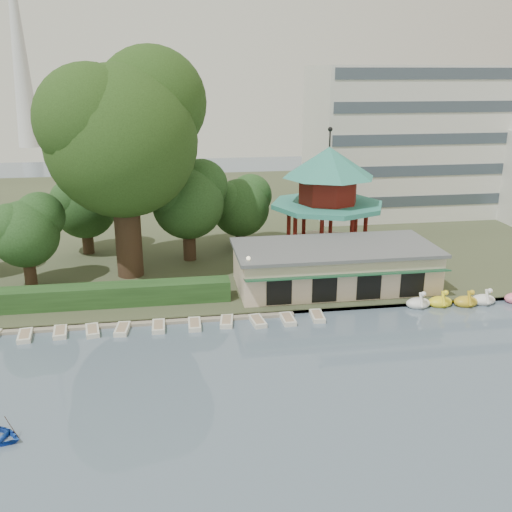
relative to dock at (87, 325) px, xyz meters
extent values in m
plane|color=slate|center=(12.00, -17.20, -0.12)|extent=(220.00, 220.00, 0.00)
cube|color=#424930|center=(12.00, 34.80, 0.08)|extent=(220.00, 70.00, 0.40)
cube|color=gray|center=(12.00, 0.10, 0.03)|extent=(220.00, 0.60, 0.30)
cube|color=gray|center=(0.00, 0.00, 0.00)|extent=(34.00, 1.60, 0.24)
cube|color=beige|center=(22.00, 4.80, 2.08)|extent=(18.00, 8.00, 3.60)
cube|color=#595B5E|center=(22.00, 4.80, 4.03)|extent=(18.60, 8.60, 0.30)
cube|color=#194C2D|center=(22.00, 0.50, 2.88)|extent=(18.00, 1.59, 0.45)
cylinder|color=beige|center=(24.00, 14.80, 0.88)|extent=(10.40, 10.40, 1.20)
cylinder|color=teal|center=(24.00, 14.80, 5.73)|extent=(12.40, 12.40, 0.50)
cylinder|color=maroon|center=(24.00, 14.80, 7.38)|extent=(6.40, 6.40, 2.80)
cone|color=teal|center=(24.00, 14.80, 10.38)|extent=(10.00, 10.00, 3.20)
cylinder|color=black|center=(24.00, 14.80, 12.88)|extent=(0.16, 0.16, 1.80)
cube|color=silver|center=(42.00, 32.80, 10.28)|extent=(30.00, 14.00, 20.00)
cone|color=silver|center=(-30.00, 122.80, 29.88)|extent=(6.00, 6.00, 60.00)
cube|color=#264A1F|center=(-3.00, 3.30, 1.18)|extent=(30.00, 2.00, 1.80)
cylinder|color=black|center=(13.50, 1.80, 2.28)|extent=(0.12, 0.12, 4.00)
sphere|color=beige|center=(13.50, 1.80, 4.38)|extent=(0.36, 0.36, 0.36)
cylinder|color=#3A281C|center=(3.00, 10.80, 5.54)|extent=(2.53, 2.53, 10.53)
sphere|color=#274518|center=(3.00, 10.80, 13.34)|extent=(14.08, 14.08, 14.08)
sphere|color=#274518|center=(5.82, 12.91, 16.71)|extent=(10.56, 10.56, 10.56)
sphere|color=#274518|center=(0.54, 9.39, 15.44)|extent=(9.85, 9.85, 9.85)
cylinder|color=#3A281C|center=(-6.00, 8.80, 2.36)|extent=(1.10, 1.10, 4.15)
sphere|color=#264A1F|center=(-6.00, 8.80, 5.43)|extent=(6.12, 6.12, 6.12)
sphere|color=#264A1F|center=(-4.78, 9.72, 6.76)|extent=(4.59, 4.59, 4.59)
sphere|color=#264A1F|center=(-7.07, 8.19, 6.26)|extent=(4.29, 4.29, 4.29)
cylinder|color=#3A281C|center=(9.00, 14.80, 2.77)|extent=(1.35, 1.35, 4.97)
sphere|color=#264A1F|center=(9.00, 14.80, 6.44)|extent=(7.51, 7.51, 7.51)
sphere|color=#264A1F|center=(10.50, 15.93, 8.03)|extent=(5.63, 5.63, 5.63)
sphere|color=#264A1F|center=(7.69, 14.05, 7.44)|extent=(5.26, 5.26, 5.26)
cylinder|color=#3A281C|center=(15.00, 18.80, 2.11)|extent=(1.18, 1.18, 3.67)
sphere|color=#264A1F|center=(15.00, 18.80, 4.83)|extent=(6.55, 6.55, 6.55)
sphere|color=#264A1F|center=(16.31, 19.78, 6.00)|extent=(4.91, 4.91, 4.91)
sphere|color=#264A1F|center=(13.85, 18.15, 5.56)|extent=(4.58, 4.58, 4.58)
cylinder|color=#3A281C|center=(-2.00, 18.80, 2.38)|extent=(1.22, 1.22, 4.20)
sphere|color=#264A1F|center=(-2.00, 18.80, 5.49)|extent=(6.76, 6.76, 6.76)
sphere|color=#264A1F|center=(-0.65, 19.81, 6.83)|extent=(5.07, 5.07, 5.07)
sphere|color=#264A1F|center=(-3.18, 18.12, 6.33)|extent=(4.73, 4.73, 4.73)
ellipsoid|color=white|center=(28.13, -0.42, 0.23)|extent=(2.16, 1.44, 0.99)
cylinder|color=white|center=(28.13, -0.97, 0.78)|extent=(0.26, 0.79, 1.29)
sphere|color=white|center=(28.13, -1.27, 1.43)|extent=(0.44, 0.44, 0.44)
ellipsoid|color=yellow|center=(30.17, -0.42, 0.23)|extent=(2.16, 1.44, 0.99)
cylinder|color=yellow|center=(30.17, -0.97, 0.78)|extent=(0.26, 0.79, 1.29)
sphere|color=yellow|center=(30.17, -1.27, 1.43)|extent=(0.44, 0.44, 0.44)
ellipsoid|color=gold|center=(32.42, -0.71, 0.23)|extent=(2.16, 1.44, 0.99)
cylinder|color=gold|center=(32.42, -1.26, 0.78)|extent=(0.26, 0.79, 1.29)
sphere|color=gold|center=(32.42, -1.56, 1.43)|extent=(0.44, 0.44, 0.44)
ellipsoid|color=white|center=(34.15, -0.58, 0.23)|extent=(2.16, 1.44, 0.99)
cylinder|color=white|center=(34.15, -1.13, 0.78)|extent=(0.26, 0.79, 1.29)
sphere|color=white|center=(34.15, -1.43, 1.43)|extent=(0.44, 0.44, 0.44)
cube|color=silver|center=(-4.42, -1.51, 0.06)|extent=(1.25, 2.40, 0.36)
cube|color=silver|center=(-1.84, -1.22, 0.06)|extent=(1.25, 2.40, 0.36)
cube|color=silver|center=(0.62, -1.37, 0.06)|extent=(1.35, 2.43, 0.36)
cube|color=silver|center=(2.93, -1.44, 0.06)|extent=(1.23, 2.39, 0.36)
cube|color=silver|center=(5.77, -1.38, 0.06)|extent=(1.02, 2.31, 0.36)
cube|color=silver|center=(8.64, -1.42, 0.06)|extent=(1.05, 2.32, 0.36)
cube|color=silver|center=(11.26, -1.21, 0.06)|extent=(1.33, 2.42, 0.36)
cube|color=silver|center=(13.75, -1.59, 0.06)|extent=(1.28, 2.41, 0.36)
cube|color=silver|center=(16.27, -1.58, 0.06)|extent=(1.07, 2.33, 0.36)
cube|color=silver|center=(18.83, -1.35, 0.06)|extent=(1.15, 2.36, 0.36)
cylinder|color=#3A281C|center=(-2.08, -14.65, 0.23)|extent=(0.94, 0.29, 2.01)
camera|label=1|loc=(7.08, -43.69, 19.42)|focal=40.00mm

